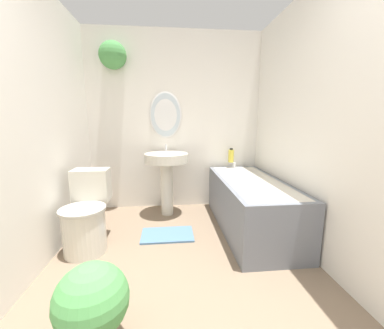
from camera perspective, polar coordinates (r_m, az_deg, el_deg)
The scene contains 9 objects.
wall_back at distance 3.31m, azimuth -5.46°, elevation 11.62°, with size 2.45×0.34×2.40m.
wall_left at distance 2.20m, azimuth -35.82°, elevation 8.03°, with size 0.06×2.88×2.40m.
wall_right at distance 2.31m, azimuth 28.74°, elevation 8.75°, with size 0.06×2.88×2.40m.
toilet at distance 2.52m, azimuth -24.21°, elevation -11.42°, with size 0.41×0.61×0.74m.
pedestal_sink at distance 3.04m, azimuth -6.19°, elevation -0.88°, with size 0.55×0.55×0.91m.
bathtub at distance 2.78m, azimuth 13.95°, elevation -9.12°, with size 0.67×1.57×0.65m.
shampoo_bottle at distance 3.32m, azimuth 9.45°, elevation 2.11°, with size 0.08×0.08×0.20m.
potted_plant at distance 1.51m, azimuth -23.03°, elevation -28.52°, with size 0.38×0.38×0.50m.
bath_mat at distance 2.66m, azimuth -5.98°, elevation -16.58°, with size 0.55×0.35×0.02m.
Camera 1 is at (-0.11, -0.53, 1.22)m, focal length 22.00 mm.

